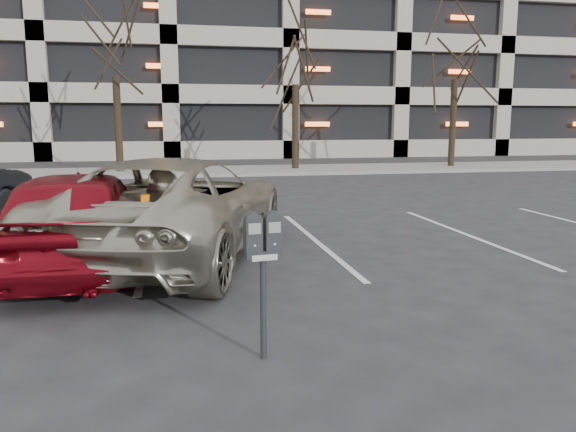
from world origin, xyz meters
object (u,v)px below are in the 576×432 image
(tree_b, at_px, (113,14))
(car_red, at_px, (79,218))
(suv_silver, at_px, (175,207))
(tree_d, at_px, (458,23))
(tree_c, at_px, (296,30))
(parking_meter, at_px, (263,249))

(tree_b, distance_m, car_red, 15.71)
(tree_b, relative_size, suv_silver, 1.40)
(suv_silver, xyz_separation_m, car_red, (-1.30, -0.45, -0.04))
(tree_d, bearing_deg, tree_b, 180.00)
(tree_b, relative_size, tree_d, 0.98)
(tree_d, bearing_deg, car_red, -131.86)
(tree_c, bearing_deg, tree_d, 0.00)
(tree_d, relative_size, car_red, 2.03)
(car_red, bearing_deg, tree_b, -86.60)
(tree_c, xyz_separation_m, car_red, (-6.24, -14.78, -4.92))
(tree_d, distance_m, suv_silver, 19.41)
(tree_b, relative_size, parking_meter, 6.63)
(tree_c, height_order, suv_silver, tree_c)
(tree_d, height_order, suv_silver, tree_d)
(tree_c, distance_m, parking_meter, 19.31)
(tree_c, height_order, car_red, tree_c)
(parking_meter, distance_m, car_red, 4.02)
(suv_silver, bearing_deg, car_red, 38.39)
(tree_b, height_order, car_red, tree_b)
(tree_c, bearing_deg, parking_meter, -103.04)
(parking_meter, xyz_separation_m, car_red, (-2.01, 3.48, -0.25))
(parking_meter, xyz_separation_m, suv_silver, (-0.71, 3.92, -0.21))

